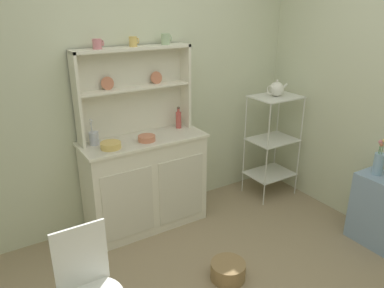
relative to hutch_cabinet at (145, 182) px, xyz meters
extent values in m
cube|color=beige|center=(0.14, 0.26, 0.80)|extent=(3.84, 0.05, 2.50)
cube|color=silver|center=(0.00, 0.00, -0.01)|extent=(1.08, 0.42, 0.87)
cube|color=beige|center=(-0.26, -0.21, -0.06)|extent=(0.45, 0.01, 0.61)
cube|color=beige|center=(0.26, -0.21, -0.06)|extent=(0.45, 0.01, 0.61)
cube|color=white|center=(0.00, 0.00, 0.41)|extent=(1.11, 0.45, 0.02)
cube|color=silver|center=(0.00, 0.20, 0.81)|extent=(1.03, 0.02, 0.77)
cube|color=silver|center=(-0.50, 0.12, 0.81)|extent=(0.02, 0.18, 0.77)
cube|color=silver|center=(0.50, 0.12, 0.81)|extent=(0.02, 0.18, 0.77)
cube|color=silver|center=(0.00, 0.12, 0.85)|extent=(0.99, 0.16, 0.02)
cube|color=silver|center=(0.00, 0.12, 1.18)|extent=(1.03, 0.18, 0.02)
cylinder|color=#C67556|center=(-0.23, 0.16, 0.91)|extent=(0.11, 0.03, 0.11)
cylinder|color=#C67556|center=(0.23, 0.16, 0.91)|extent=(0.11, 0.03, 0.11)
cylinder|color=silver|center=(1.18, -0.32, 0.10)|extent=(0.01, 0.01, 1.10)
cylinder|color=silver|center=(1.65, -0.32, 0.10)|extent=(0.01, 0.01, 1.10)
cylinder|color=silver|center=(1.18, 0.03, 0.10)|extent=(0.01, 0.01, 1.10)
cylinder|color=silver|center=(1.65, 0.03, 0.10)|extent=(0.01, 0.01, 1.10)
cube|color=silver|center=(1.41, -0.15, 0.64)|extent=(0.48, 0.37, 0.01)
cube|color=silver|center=(1.41, -0.15, 0.18)|extent=(0.48, 0.37, 0.01)
cube|color=silver|center=(1.41, -0.15, -0.21)|extent=(0.48, 0.37, 0.01)
cube|color=#849EBC|center=(1.58, -1.35, -0.14)|extent=(0.28, 0.48, 0.62)
cube|color=white|center=(-0.87, -1.02, 0.20)|extent=(0.31, 0.02, 0.40)
cylinder|color=#93754C|center=(0.20, -1.01, -0.38)|extent=(0.27, 0.27, 0.14)
cylinder|color=#D17A84|center=(-0.30, 0.12, 1.23)|extent=(0.07, 0.07, 0.08)
torus|color=#D17A84|center=(-0.25, 0.12, 1.24)|extent=(0.01, 0.05, 0.05)
cylinder|color=#DBB760|center=(0.01, 0.12, 1.24)|extent=(0.07, 0.07, 0.08)
torus|color=#DBB760|center=(0.05, 0.12, 1.24)|extent=(0.01, 0.05, 0.05)
cylinder|color=#9EB78E|center=(0.31, 0.12, 1.24)|extent=(0.08, 0.08, 0.09)
torus|color=#9EB78E|center=(0.36, 0.12, 1.25)|extent=(0.01, 0.05, 0.05)
cylinder|color=#DBB760|center=(-0.32, -0.07, 0.45)|extent=(0.17, 0.17, 0.05)
cylinder|color=#C67556|center=(0.00, -0.07, 0.45)|extent=(0.15, 0.15, 0.05)
cylinder|color=#B74C47|center=(0.41, 0.09, 0.50)|extent=(0.05, 0.05, 0.15)
cylinder|color=#B74C47|center=(0.41, 0.09, 0.60)|extent=(0.02, 0.02, 0.04)
cylinder|color=#4C382D|center=(0.41, 0.09, 0.62)|extent=(0.03, 0.03, 0.01)
cylinder|color=#B2B7C6|center=(-0.41, 0.08, 0.48)|extent=(0.08, 0.08, 0.11)
cylinder|color=silver|center=(-0.42, 0.10, 0.55)|extent=(0.02, 0.01, 0.16)
ellipsoid|color=silver|center=(-0.42, 0.10, 0.64)|extent=(0.02, 0.01, 0.01)
cylinder|color=silver|center=(-0.42, 0.06, 0.55)|extent=(0.03, 0.02, 0.16)
ellipsoid|color=silver|center=(-0.42, 0.06, 0.64)|extent=(0.02, 0.01, 0.01)
sphere|color=white|center=(1.41, -0.15, 0.72)|extent=(0.15, 0.15, 0.15)
sphere|color=silver|center=(1.41, -0.15, 0.81)|extent=(0.02, 0.02, 0.02)
cylinder|color=white|center=(1.52, -0.15, 0.73)|extent=(0.09, 0.02, 0.07)
torus|color=white|center=(1.33, -0.15, 0.72)|extent=(0.01, 0.09, 0.09)
cylinder|color=#8EB2D1|center=(1.58, -1.23, 0.27)|extent=(0.08, 0.08, 0.19)
cylinder|color=#4C844C|center=(1.58, -1.24, 0.42)|extent=(0.00, 0.00, 0.14)
sphere|color=#DBB760|center=(1.58, -1.24, 0.49)|extent=(0.03, 0.03, 0.03)
cylinder|color=#4C844C|center=(1.57, -1.23, 0.40)|extent=(0.00, 0.01, 0.10)
sphere|color=#C67556|center=(1.57, -1.23, 0.45)|extent=(0.03, 0.03, 0.03)
cylinder|color=#4C844C|center=(1.57, -1.22, 0.41)|extent=(0.00, 0.01, 0.12)
sphere|color=#D17A84|center=(1.57, -1.22, 0.47)|extent=(0.04, 0.04, 0.04)
camera|label=1|loc=(-1.26, -2.82, 1.55)|focal=34.84mm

